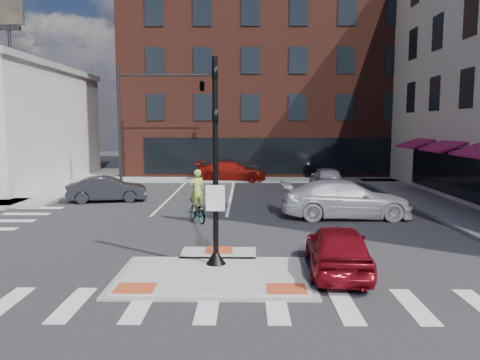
{
  "coord_description": "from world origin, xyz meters",
  "views": [
    {
      "loc": [
        0.88,
        -13.01,
        4.21
      ],
      "look_at": [
        0.64,
        5.53,
        2.0
      ],
      "focal_mm": 35.0,
      "sensor_mm": 36.0,
      "label": 1
    }
  ],
  "objects_px": {
    "bg_car_red": "(231,171)",
    "bg_car_silver": "(326,178)",
    "red_sedan": "(338,248)",
    "cyclist": "(197,204)",
    "white_pickup": "(346,199)",
    "bg_car_dark": "(107,189)"
  },
  "relations": [
    {
      "from": "red_sedan",
      "to": "white_pickup",
      "type": "height_order",
      "value": "white_pickup"
    },
    {
      "from": "bg_car_silver",
      "to": "bg_car_dark",
      "type": "bearing_deg",
      "value": 20.82
    },
    {
      "from": "white_pickup",
      "to": "bg_car_silver",
      "type": "bearing_deg",
      "value": -4.86
    },
    {
      "from": "bg_car_silver",
      "to": "bg_car_red",
      "type": "height_order",
      "value": "bg_car_silver"
    },
    {
      "from": "bg_car_dark",
      "to": "bg_car_silver",
      "type": "relative_size",
      "value": 0.94
    },
    {
      "from": "bg_car_dark",
      "to": "cyclist",
      "type": "bearing_deg",
      "value": -145.4
    },
    {
      "from": "bg_car_silver",
      "to": "bg_car_red",
      "type": "xyz_separation_m",
      "value": [
        -6.27,
        4.6,
        -0.02
      ]
    },
    {
      "from": "white_pickup",
      "to": "bg_car_red",
      "type": "height_order",
      "value": "white_pickup"
    },
    {
      "from": "red_sedan",
      "to": "bg_car_silver",
      "type": "relative_size",
      "value": 0.93
    },
    {
      "from": "red_sedan",
      "to": "bg_car_silver",
      "type": "xyz_separation_m",
      "value": [
        2.56,
        16.9,
        0.05
      ]
    },
    {
      "from": "bg_car_dark",
      "to": "bg_car_red",
      "type": "bearing_deg",
      "value": -46.71
    },
    {
      "from": "bg_car_red",
      "to": "cyclist",
      "type": "xyz_separation_m",
      "value": [
        -1.03,
        -14.5,
        0.02
      ]
    },
    {
      "from": "bg_car_red",
      "to": "bg_car_silver",
      "type": "bearing_deg",
      "value": -121.97
    },
    {
      "from": "bg_car_dark",
      "to": "bg_car_red",
      "type": "relative_size",
      "value": 0.82
    },
    {
      "from": "red_sedan",
      "to": "bg_car_silver",
      "type": "height_order",
      "value": "bg_car_silver"
    },
    {
      "from": "red_sedan",
      "to": "bg_car_silver",
      "type": "distance_m",
      "value": 17.09
    },
    {
      "from": "red_sedan",
      "to": "bg_car_dark",
      "type": "xyz_separation_m",
      "value": [
        -10.21,
        12.23,
        -0.02
      ]
    },
    {
      "from": "bg_car_silver",
      "to": "cyclist",
      "type": "xyz_separation_m",
      "value": [
        -7.3,
        -9.9,
        0.01
      ]
    },
    {
      "from": "red_sedan",
      "to": "cyclist",
      "type": "relative_size",
      "value": 1.82
    },
    {
      "from": "red_sedan",
      "to": "white_pickup",
      "type": "distance_m",
      "value": 8.13
    },
    {
      "from": "cyclist",
      "to": "bg_car_silver",
      "type": "bearing_deg",
      "value": -151.09
    },
    {
      "from": "red_sedan",
      "to": "white_pickup",
      "type": "xyz_separation_m",
      "value": [
        1.9,
        7.9,
        0.14
      ]
    }
  ]
}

